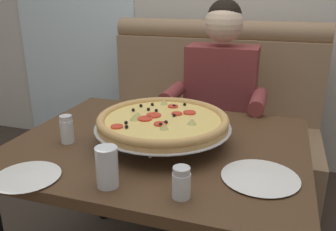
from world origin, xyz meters
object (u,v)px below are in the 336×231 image
at_px(pizza, 163,121).
at_px(shaker_oregano, 181,185).
at_px(dining_table, 159,162).
at_px(drinking_glass, 107,170).
at_px(shaker_parmesan, 67,131).
at_px(plate_near_left, 27,175).
at_px(booth_bench, 206,135).
at_px(plate_near_right, 260,176).
at_px(diner_main, 217,103).
at_px(patio_chair, 118,69).

bearing_deg(pizza, shaker_oregano, -63.07).
height_order(dining_table, shaker_oregano, shaker_oregano).
bearing_deg(dining_table, drinking_glass, -95.60).
distance_m(pizza, shaker_parmesan, 0.38).
bearing_deg(plate_near_left, booth_bench, 77.00).
xyz_separation_m(booth_bench, pizza, (0.02, -0.94, 0.43)).
height_order(pizza, drinking_glass, drinking_glass).
xyz_separation_m(booth_bench, plate_near_left, (-0.31, -1.34, 0.35)).
bearing_deg(pizza, plate_near_right, -23.49).
height_order(dining_table, diner_main, diner_main).
height_order(drinking_glass, patio_chair, drinking_glass).
bearing_deg(pizza, booth_bench, 91.06).
bearing_deg(diner_main, drinking_glass, -98.17).
bearing_deg(dining_table, booth_bench, 90.00).
distance_m(dining_table, patio_chair, 2.46).
distance_m(dining_table, plate_near_left, 0.52).
relative_size(shaker_oregano, plate_near_left, 0.45).
bearing_deg(drinking_glass, patio_chair, 115.58).
height_order(booth_bench, dining_table, booth_bench).
xyz_separation_m(shaker_parmesan, drinking_glass, (0.31, -0.25, 0.01)).
bearing_deg(shaker_oregano, booth_bench, 98.69).
relative_size(pizza, plate_near_left, 2.48).
distance_m(plate_near_left, patio_chair, 2.71).
height_order(diner_main, plate_near_left, diner_main).
relative_size(diner_main, drinking_glass, 9.77).
height_order(plate_near_right, drinking_glass, drinking_glass).
distance_m(pizza, plate_near_left, 0.53).
xyz_separation_m(pizza, shaker_parmesan, (-0.36, -0.12, -0.04)).
bearing_deg(drinking_glass, shaker_oregano, 2.62).
xyz_separation_m(shaker_oregano, shaker_parmesan, (-0.54, 0.24, 0.01)).
bearing_deg(plate_near_right, drinking_glass, -156.47).
distance_m(drinking_glass, patio_chair, 2.78).
xyz_separation_m(diner_main, plate_near_left, (-0.42, -1.07, 0.04)).
height_order(pizza, shaker_parmesan, pizza).
distance_m(pizza, drinking_glass, 0.37).
xyz_separation_m(shaker_oregano, drinking_glass, (-0.23, -0.01, 0.02)).
bearing_deg(plate_near_right, booth_bench, 110.33).
distance_m(booth_bench, plate_near_left, 1.42).
bearing_deg(diner_main, pizza, -98.10).
bearing_deg(pizza, dining_table, 173.00).
relative_size(pizza, plate_near_right, 2.13).
height_order(diner_main, patio_chair, diner_main).
distance_m(diner_main, patio_chair, 2.00).
relative_size(dining_table, pizza, 2.15).
bearing_deg(patio_chair, dining_table, -59.96).
bearing_deg(drinking_glass, pizza, 81.69).
height_order(booth_bench, diner_main, diner_main).
height_order(pizza, shaker_oregano, pizza).
relative_size(diner_main, plate_near_right, 5.06).
relative_size(shaker_oregano, shaker_parmesan, 0.86).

